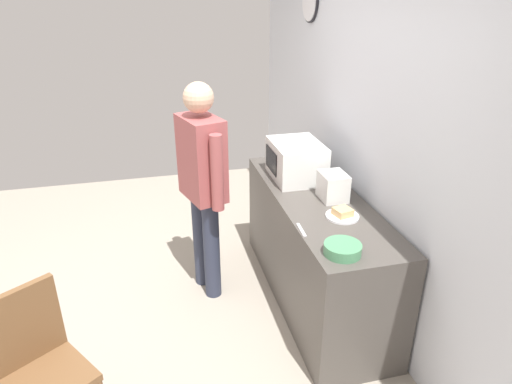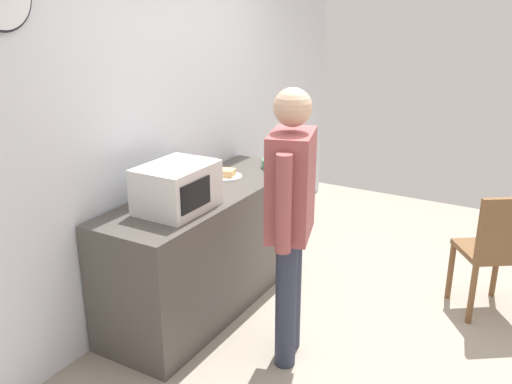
# 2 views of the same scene
# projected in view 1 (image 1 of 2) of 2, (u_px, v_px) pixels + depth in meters

# --- Properties ---
(ground_plane) EXTENTS (6.00, 6.00, 0.00)m
(ground_plane) POSITION_uv_depth(u_px,v_px,m) (163.00, 328.00, 3.37)
(ground_plane) COLOR #9E9384
(back_wall) EXTENTS (5.40, 0.13, 2.60)m
(back_wall) POSITION_uv_depth(u_px,v_px,m) (377.00, 145.00, 3.18)
(back_wall) COLOR silver
(back_wall) RESTS_ON ground_plane
(kitchen_counter) EXTENTS (1.88, 0.62, 0.89)m
(kitchen_counter) POSITION_uv_depth(u_px,v_px,m) (315.00, 249.00, 3.54)
(kitchen_counter) COLOR #4C4742
(kitchen_counter) RESTS_ON ground_plane
(microwave) EXTENTS (0.50, 0.39, 0.30)m
(microwave) POSITION_uv_depth(u_px,v_px,m) (296.00, 161.00, 3.64)
(microwave) COLOR silver
(microwave) RESTS_ON kitchen_counter
(sandwich_plate) EXTENTS (0.23, 0.23, 0.07)m
(sandwich_plate) POSITION_uv_depth(u_px,v_px,m) (342.00, 214.00, 3.06)
(sandwich_plate) COLOR white
(sandwich_plate) RESTS_ON kitchen_counter
(salad_bowl) EXTENTS (0.22, 0.22, 0.07)m
(salad_bowl) POSITION_uv_depth(u_px,v_px,m) (343.00, 249.00, 2.64)
(salad_bowl) COLOR #4C8E60
(salad_bowl) RESTS_ON kitchen_counter
(toaster) EXTENTS (0.22, 0.18, 0.20)m
(toaster) POSITION_uv_depth(u_px,v_px,m) (333.00, 186.00, 3.30)
(toaster) COLOR silver
(toaster) RESTS_ON kitchen_counter
(fork_utensil) EXTENTS (0.17, 0.03, 0.01)m
(fork_utensil) POSITION_uv_depth(u_px,v_px,m) (301.00, 230.00, 2.90)
(fork_utensil) COLOR silver
(fork_utensil) RESTS_ON kitchen_counter
(spoon_utensil) EXTENTS (0.17, 0.07, 0.01)m
(spoon_utensil) POSITION_uv_depth(u_px,v_px,m) (338.00, 185.00, 3.55)
(spoon_utensil) COLOR silver
(spoon_utensil) RESTS_ON kitchen_counter
(person_standing) EXTENTS (0.57, 0.35, 1.72)m
(person_standing) POSITION_uv_depth(u_px,v_px,m) (203.00, 177.00, 3.41)
(person_standing) COLOR #2C3145
(person_standing) RESTS_ON ground_plane
(wooden_chair) EXTENTS (0.56, 0.56, 0.94)m
(wooden_chair) POSITION_uv_depth(u_px,v_px,m) (39.00, 365.00, 2.36)
(wooden_chair) COLOR brown
(wooden_chair) RESTS_ON ground_plane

